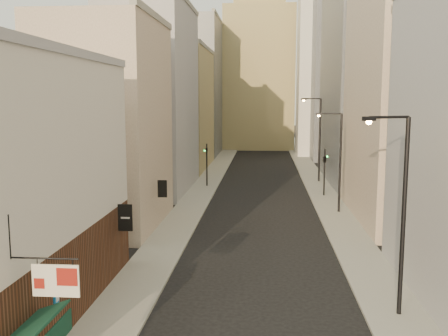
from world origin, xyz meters
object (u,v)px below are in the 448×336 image
white_tower (321,50)px  traffic_light_right (325,160)px  clock_tower (259,61)px  streetlamp_mid (338,157)px  streetlamp_near (400,205)px  streetlamp_far (318,135)px  traffic_light_left (207,155)px

white_tower → traffic_light_right: bearing=-95.2°
clock_tower → streetlamp_mid: bearing=-82.7°
white_tower → streetlamp_near: white_tower is taller
streetlamp_mid → clock_tower: bearing=105.0°
clock_tower → streetlamp_far: clock_tower is taller
streetlamp_near → streetlamp_far: size_ratio=0.92×
traffic_light_left → streetlamp_far: bearing=-139.6°
streetlamp_near → streetlamp_mid: 21.44m
white_tower → traffic_light_right: white_tower is taller
streetlamp_mid → traffic_light_left: streetlamp_mid is taller
traffic_light_right → traffic_light_left: bearing=-4.7°
streetlamp_near → traffic_light_left: (-12.69, 33.70, -1.66)m
clock_tower → traffic_light_left: bearing=-96.3°
clock_tower → traffic_light_left: clock_tower is taller
clock_tower → streetlamp_near: clock_tower is taller
streetlamp_far → traffic_light_left: bearing=175.5°
streetlamp_near → traffic_light_left: 36.05m
clock_tower → streetlamp_near: bearing=-84.8°
white_tower → clock_tower: bearing=128.2°
streetlamp_mid → streetlamp_far: streetlamp_far is taller
clock_tower → white_tower: 17.83m
white_tower → streetlamp_mid: bearing=-94.1°
white_tower → streetlamp_far: (-3.35, -29.82, -12.80)m
streetlamp_near → streetlamp_far: streetlamp_far is taller
clock_tower → traffic_light_right: (7.48, -52.68, -13.82)m
streetlamp_near → traffic_light_right: (0.08, 28.95, -1.53)m
clock_tower → streetlamp_far: bearing=-80.1°
white_tower → streetlamp_near: 69.01m
streetlamp_near → white_tower: bearing=62.9°
white_tower → traffic_light_right: size_ratio=8.30×
streetlamp_mid → traffic_light_right: bearing=99.2°
traffic_light_left → white_tower: bearing=-92.8°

